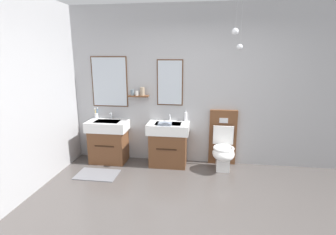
{
  "coord_description": "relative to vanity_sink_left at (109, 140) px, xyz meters",
  "views": [
    {
      "loc": [
        0.03,
        -2.53,
        1.93
      ],
      "look_at": [
        -0.54,
        1.59,
        0.92
      ],
      "focal_mm": 27.24,
      "sensor_mm": 36.0,
      "label": 1
    }
  ],
  "objects": [
    {
      "name": "tap_on_right_sink",
      "position": [
        1.11,
        0.18,
        0.44
      ],
      "size": [
        0.03,
        0.13,
        0.11
      ],
      "color": "silver",
      "rests_on": "vanity_sink_right"
    },
    {
      "name": "toothbrush_cup",
      "position": [
        -0.28,
        0.17,
        0.42
      ],
      "size": [
        0.07,
        0.07,
        0.21
      ],
      "color": "silver",
      "rests_on": "vanity_sink_left"
    },
    {
      "name": "vanity_sink_right",
      "position": [
        1.11,
        0.0,
        0.0
      ],
      "size": [
        0.73,
        0.49,
        0.78
      ],
      "color": "brown",
      "rests_on": "ground"
    },
    {
      "name": "wall_back",
      "position": [
        1.65,
        0.26,
        0.99
      ],
      "size": [
        4.92,
        0.65,
        2.79
      ],
      "color": "#A8A8AA",
      "rests_on": "ground"
    },
    {
      "name": "bath_mat",
      "position": [
        0.0,
        -0.59,
        -0.4
      ],
      "size": [
        0.68,
        0.44,
        0.01
      ],
      "primitive_type": "cube",
      "color": "slate",
      "rests_on": "ground"
    },
    {
      "name": "ground_plane",
      "position": [
        1.67,
        -1.75,
        -0.46
      ],
      "size": [
        6.12,
        5.36,
        0.1
      ],
      "primitive_type": "cube",
      "color": "#4C4744",
      "rests_on": "ground"
    },
    {
      "name": "tap_on_left_sink",
      "position": [
        0.0,
        0.18,
        0.44
      ],
      "size": [
        0.03,
        0.13,
        0.11
      ],
      "color": "silver",
      "rests_on": "vanity_sink_left"
    },
    {
      "name": "vanity_sink_left",
      "position": [
        0.0,
        0.0,
        0.0
      ],
      "size": [
        0.73,
        0.49,
        0.78
      ],
      "color": "brown",
      "rests_on": "ground"
    },
    {
      "name": "soap_dispenser",
      "position": [
        1.41,
        0.17,
        0.45
      ],
      "size": [
        0.06,
        0.06,
        0.19
      ],
      "color": "white",
      "rests_on": "vanity_sink_right"
    },
    {
      "name": "folded_hand_towel",
      "position": [
        1.07,
        -0.14,
        0.39
      ],
      "size": [
        0.22,
        0.16,
        0.04
      ],
      "primitive_type": "cube",
      "color": "gray",
      "rests_on": "vanity_sink_right"
    },
    {
      "name": "toilet",
      "position": [
        2.08,
        0.0,
        -0.03
      ],
      "size": [
        0.48,
        0.62,
        1.0
      ],
      "color": "brown",
      "rests_on": "ground"
    }
  ]
}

